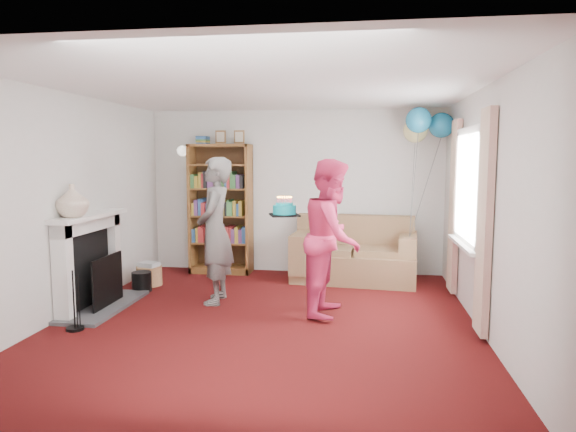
# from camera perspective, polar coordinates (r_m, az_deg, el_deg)

# --- Properties ---
(ground) EXTENTS (5.00, 5.00, 0.00)m
(ground) POSITION_cam_1_polar(r_m,az_deg,el_deg) (5.73, -2.48, -11.54)
(ground) COLOR #320807
(ground) RESTS_ON ground
(wall_back) EXTENTS (4.50, 0.02, 2.50)m
(wall_back) POSITION_cam_1_polar(r_m,az_deg,el_deg) (7.95, 0.78, 2.72)
(wall_back) COLOR silver
(wall_back) RESTS_ON ground
(wall_left) EXTENTS (0.02, 5.00, 2.50)m
(wall_left) POSITION_cam_1_polar(r_m,az_deg,el_deg) (6.30, -23.21, 1.19)
(wall_left) COLOR silver
(wall_left) RESTS_ON ground
(wall_right) EXTENTS (0.02, 5.00, 2.50)m
(wall_right) POSITION_cam_1_polar(r_m,az_deg,el_deg) (5.53, 21.14, 0.61)
(wall_right) COLOR silver
(wall_right) RESTS_ON ground
(ceiling) EXTENTS (4.50, 5.00, 0.01)m
(ceiling) POSITION_cam_1_polar(r_m,az_deg,el_deg) (5.50, -2.62, 14.12)
(ceiling) COLOR white
(ceiling) RESTS_ON wall_back
(fireplace) EXTENTS (0.55, 1.80, 1.12)m
(fireplace) POSITION_cam_1_polar(r_m,az_deg,el_deg) (6.48, -20.73, -5.17)
(fireplace) COLOR #3F3F42
(fireplace) RESTS_ON ground
(window_bay) EXTENTS (0.14, 2.02, 2.20)m
(window_bay) POSITION_cam_1_polar(r_m,az_deg,el_deg) (6.11, 19.36, 0.76)
(window_bay) COLOR white
(window_bay) RESTS_ON ground
(wall_sconce) EXTENTS (0.16, 0.23, 0.16)m
(wall_sconce) POSITION_cam_1_polar(r_m,az_deg,el_deg) (8.20, -11.66, 7.11)
(wall_sconce) COLOR gold
(wall_sconce) RESTS_ON ground
(bookcase) EXTENTS (0.94, 0.42, 2.19)m
(bookcase) POSITION_cam_1_polar(r_m,az_deg,el_deg) (7.99, -7.42, 0.65)
(bookcase) COLOR #472B14
(bookcase) RESTS_ON ground
(sofa) EXTENTS (1.74, 0.92, 0.92)m
(sofa) POSITION_cam_1_polar(r_m,az_deg,el_deg) (7.57, 7.41, -4.45)
(sofa) COLOR olive
(sofa) RESTS_ON ground
(wicker_basket) EXTENTS (0.35, 0.35, 0.33)m
(wicker_basket) POSITION_cam_1_polar(r_m,az_deg,el_deg) (7.46, -15.16, -6.34)
(wicker_basket) COLOR #A7774E
(wicker_basket) RESTS_ON ground
(person_striped) EXTENTS (0.48, 0.69, 1.78)m
(person_striped) POSITION_cam_1_polar(r_m,az_deg,el_deg) (6.31, -8.10, -1.62)
(person_striped) COLOR black
(person_striped) RESTS_ON ground
(person_magenta) EXTENTS (0.78, 0.94, 1.76)m
(person_magenta) POSITION_cam_1_polar(r_m,az_deg,el_deg) (5.82, 4.96, -2.36)
(person_magenta) COLOR #D52A57
(person_magenta) RESTS_ON ground
(birthday_cake) EXTENTS (0.32, 0.32, 0.22)m
(birthday_cake) POSITION_cam_1_polar(r_m,az_deg,el_deg) (5.86, -0.40, 0.69)
(birthday_cake) COLOR black
(birthday_cake) RESTS_ON ground
(balloons) EXTENTS (0.68, 0.73, 1.78)m
(balloons) POSITION_cam_1_polar(r_m,az_deg,el_deg) (7.47, 14.99, 9.70)
(balloons) COLOR #3F3F3F
(balloons) RESTS_ON ground
(mantel_vase) EXTENTS (0.44, 0.44, 0.36)m
(mantel_vase) POSITION_cam_1_polar(r_m,az_deg,el_deg) (6.09, -22.84, 1.58)
(mantel_vase) COLOR beige
(mantel_vase) RESTS_ON fireplace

